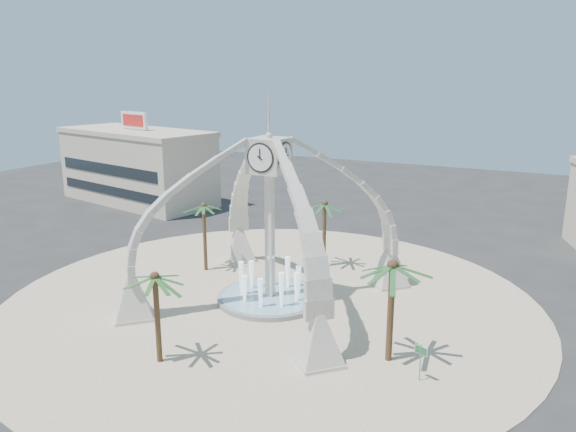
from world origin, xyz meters
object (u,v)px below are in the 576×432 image
at_px(palm_south, 155,278).
at_px(street_sign, 421,355).
at_px(palm_north, 325,205).
at_px(fountain, 270,297).
at_px(clock_tower, 270,218).
at_px(palm_west, 204,207).
at_px(palm_east, 393,267).

bearing_deg(palm_south, street_sign, 18.49).
bearing_deg(palm_north, fountain, -93.60).
bearing_deg(clock_tower, palm_west, 157.64).
bearing_deg(palm_south, palm_west, 115.07).
bearing_deg(palm_north, clock_tower, -93.60).
distance_m(clock_tower, fountain, 6.20).
xyz_separation_m(fountain, palm_west, (-8.24, 3.39, 5.42)).
relative_size(clock_tower, palm_south, 2.95).
bearing_deg(palm_east, street_sign, -33.75).
xyz_separation_m(palm_east, palm_south, (-12.12, -6.29, -0.63)).
bearing_deg(street_sign, palm_south, -140.59).
xyz_separation_m(palm_west, palm_north, (8.80, 5.53, -0.04)).
distance_m(fountain, street_sign, 14.44).
relative_size(fountain, palm_south, 1.32).
xyz_separation_m(clock_tower, palm_east, (10.68, -4.85, -0.54)).
relative_size(palm_west, palm_north, 1.00).
bearing_deg(palm_west, palm_north, 32.12).
bearing_deg(clock_tower, street_sign, -26.15).
distance_m(fountain, palm_east, 13.02).
distance_m(clock_tower, palm_west, 8.94).
bearing_deg(fountain, clock_tower, -90.00).
distance_m(palm_east, palm_north, 17.08).
bearing_deg(palm_west, clock_tower, -22.36).
relative_size(palm_west, palm_south, 1.06).
relative_size(palm_east, palm_north, 1.06).
xyz_separation_m(palm_west, palm_south, (6.80, -14.53, -0.40)).
relative_size(clock_tower, palm_west, 2.78).
distance_m(clock_tower, palm_south, 11.29).
relative_size(palm_south, street_sign, 2.70).
bearing_deg(palm_north, street_sign, -51.01).
bearing_deg(street_sign, clock_tower, 174.77).
distance_m(clock_tower, street_sign, 15.19).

